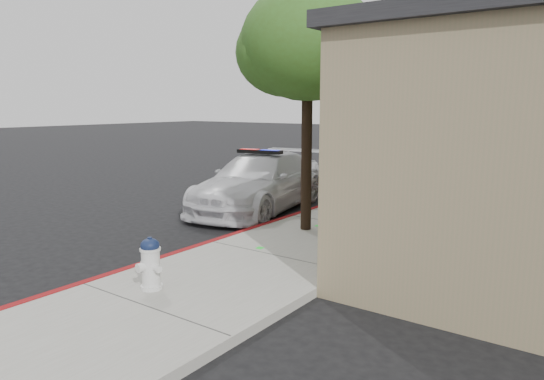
{
  "coord_description": "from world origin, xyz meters",
  "views": [
    {
      "loc": [
        6.88,
        -7.27,
        2.93
      ],
      "look_at": [
        0.23,
        1.92,
        0.98
      ],
      "focal_mm": 32.66,
      "sensor_mm": 36.0,
      "label": 1
    }
  ],
  "objects_px": {
    "police_car": "(260,182)",
    "fire_hydrant": "(150,263)",
    "street_tree_near": "(308,48)",
    "street_tree_far": "(471,56)",
    "street_tree_mid": "(401,52)"
  },
  "relations": [
    {
      "from": "street_tree_far",
      "to": "police_car",
      "type": "bearing_deg",
      "value": -103.69
    },
    {
      "from": "street_tree_near",
      "to": "street_tree_far",
      "type": "distance_m",
      "value": 12.7
    },
    {
      "from": "police_car",
      "to": "fire_hydrant",
      "type": "height_order",
      "value": "police_car"
    },
    {
      "from": "police_car",
      "to": "street_tree_far",
      "type": "height_order",
      "value": "street_tree_far"
    },
    {
      "from": "street_tree_near",
      "to": "street_tree_mid",
      "type": "height_order",
      "value": "street_tree_mid"
    },
    {
      "from": "fire_hydrant",
      "to": "street_tree_mid",
      "type": "distance_m",
      "value": 11.48
    },
    {
      "from": "street_tree_near",
      "to": "street_tree_mid",
      "type": "distance_m",
      "value": 6.24
    },
    {
      "from": "police_car",
      "to": "fire_hydrant",
      "type": "bearing_deg",
      "value": -76.86
    },
    {
      "from": "police_car",
      "to": "fire_hydrant",
      "type": "distance_m",
      "value": 6.74
    },
    {
      "from": "street_tree_mid",
      "to": "police_car",
      "type": "bearing_deg",
      "value": -115.62
    },
    {
      "from": "fire_hydrant",
      "to": "street_tree_far",
      "type": "xyz_separation_m",
      "value": [
        0.05,
        17.2,
        4.39
      ]
    },
    {
      "from": "street_tree_near",
      "to": "police_car",
      "type": "bearing_deg",
      "value": 147.01
    },
    {
      "from": "police_car",
      "to": "street_tree_far",
      "type": "bearing_deg",
      "value": 66.52
    },
    {
      "from": "street_tree_far",
      "to": "street_tree_mid",
      "type": "bearing_deg",
      "value": -94.45
    },
    {
      "from": "police_car",
      "to": "street_tree_mid",
      "type": "xyz_separation_m",
      "value": [
        2.18,
        4.54,
        3.78
      ]
    }
  ]
}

